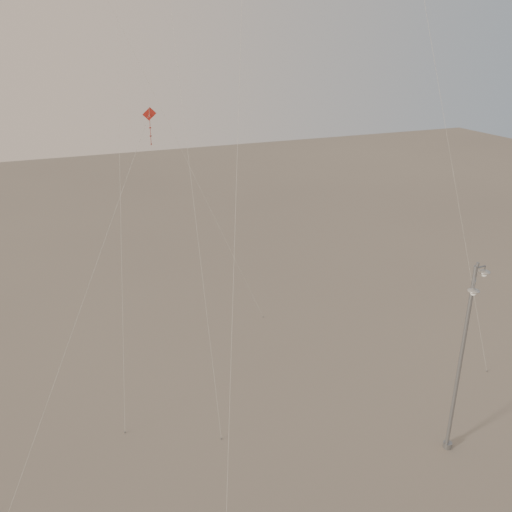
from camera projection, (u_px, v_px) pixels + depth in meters
name	position (u px, v px, depth m)	size (l,w,h in m)	color
ground	(266.00, 499.00, 25.24)	(160.00, 160.00, 0.00)	gray
street_lamp	(463.00, 356.00, 26.39)	(1.45, 0.98, 9.92)	gray
kite_3	(105.00, 241.00, 22.77)	(10.52, 11.89, 16.23)	maroon
kite_4	(430.00, 38.00, 31.61)	(3.44, 7.72, 25.31)	#302B28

